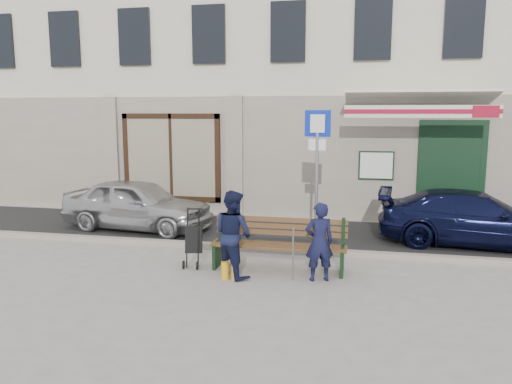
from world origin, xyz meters
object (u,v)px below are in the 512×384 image
(bench, at_px, (276,245))
(man, at_px, (319,242))
(parking_sign, at_px, (317,156))
(stroller, at_px, (194,241))
(car_silver, at_px, (137,204))
(car_navy, at_px, (475,218))
(woman, at_px, (233,234))

(bench, xyz_separation_m, man, (0.80, -0.41, 0.21))
(parking_sign, bearing_deg, bench, -100.69)
(bench, relative_size, stroller, 2.29)
(car_silver, xyz_separation_m, man, (4.56, -2.81, 0.05))
(car_navy, distance_m, stroller, 5.92)
(bench, bearing_deg, parking_sign, 69.67)
(car_navy, bearing_deg, woman, 128.60)
(man, bearing_deg, stroller, -27.87)
(woman, bearing_deg, parking_sign, -87.32)
(bench, height_order, woman, woman)
(car_navy, bearing_deg, stroller, 120.59)
(bench, bearing_deg, car_silver, 147.45)
(man, bearing_deg, woman, -16.20)
(woman, height_order, stroller, woman)
(car_navy, relative_size, stroller, 3.78)
(man, relative_size, stroller, 1.27)
(bench, bearing_deg, man, -27.48)
(woman, bearing_deg, man, -142.92)
(car_navy, xyz_separation_m, stroller, (-5.32, -2.61, -0.11))
(car_silver, height_order, bench, car_silver)
(car_navy, relative_size, bench, 1.65)
(car_silver, xyz_separation_m, bench, (3.76, -2.40, -0.16))
(parking_sign, relative_size, stroller, 2.70)
(car_silver, xyz_separation_m, parking_sign, (4.33, -0.87, 1.29))
(bench, bearing_deg, woman, -142.67)
(parking_sign, xyz_separation_m, stroller, (-2.07, -1.61, -1.44))
(car_navy, distance_m, bench, 4.58)
(parking_sign, xyz_separation_m, man, (0.23, -1.94, -1.24))
(parking_sign, distance_m, man, 2.32)
(car_silver, height_order, stroller, car_silver)
(car_silver, xyz_separation_m, car_navy, (7.58, 0.13, -0.04))
(car_silver, relative_size, parking_sign, 1.28)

